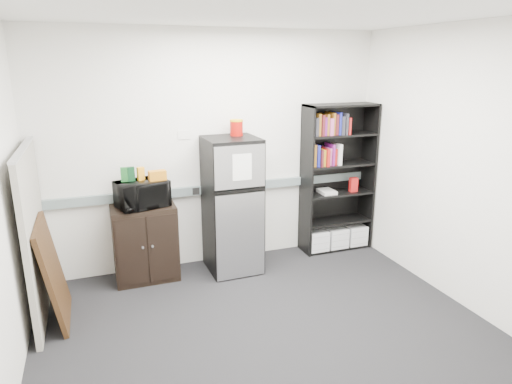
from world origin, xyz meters
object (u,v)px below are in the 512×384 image
at_px(microwave, 142,194).
at_px(cabinet, 145,243).
at_px(refrigerator, 232,205).
at_px(cubicle_partition, 34,235).
at_px(bookshelf, 337,180).

bearing_deg(microwave, cabinet, 73.45).
xyz_separation_m(cabinet, refrigerator, (0.98, -0.08, 0.35)).
bearing_deg(cubicle_partition, bookshelf, 8.06).
relative_size(cabinet, refrigerator, 0.55).
relative_size(microwave, refrigerator, 0.33).
height_order(bookshelf, cubicle_partition, bookshelf).
distance_m(cabinet, microwave, 0.56).
xyz_separation_m(cubicle_partition, cabinet, (1.02, 0.42, -0.39)).
distance_m(cubicle_partition, refrigerator, 2.03).
relative_size(bookshelf, refrigerator, 1.20).
distance_m(microwave, refrigerator, 1.01).
distance_m(bookshelf, microwave, 2.41).
xyz_separation_m(bookshelf, microwave, (-2.41, -0.08, 0.07)).
xyz_separation_m(cubicle_partition, refrigerator, (2.00, 0.34, -0.04)).
bearing_deg(cabinet, bookshelf, 1.53).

